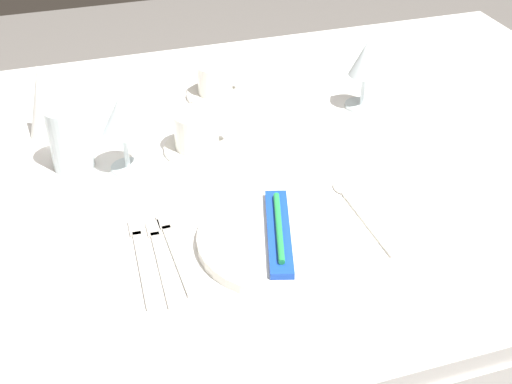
% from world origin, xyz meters
% --- Properties ---
extents(dining_table, '(1.80, 1.11, 0.74)m').
position_xyz_m(dining_table, '(0.00, 0.00, 0.66)').
color(dining_table, white).
rests_on(dining_table, ground).
extents(dinner_plate, '(0.26, 0.26, 0.02)m').
position_xyz_m(dinner_plate, '(0.01, -0.25, 0.75)').
color(dinner_plate, white).
rests_on(dinner_plate, dining_table).
extents(toothbrush_package, '(0.09, 0.21, 0.02)m').
position_xyz_m(toothbrush_package, '(0.01, -0.25, 0.77)').
color(toothbrush_package, blue).
rests_on(toothbrush_package, dinner_plate).
extents(fork_outer, '(0.02, 0.21, 0.00)m').
position_xyz_m(fork_outer, '(-0.15, -0.22, 0.74)').
color(fork_outer, beige).
rests_on(fork_outer, dining_table).
extents(fork_inner, '(0.02, 0.21, 0.00)m').
position_xyz_m(fork_inner, '(-0.17, -0.23, 0.74)').
color(fork_inner, beige).
rests_on(fork_inner, dining_table).
extents(fork_salad, '(0.03, 0.21, 0.00)m').
position_xyz_m(fork_salad, '(-0.20, -0.22, 0.74)').
color(fork_salad, beige).
rests_on(fork_salad, dining_table).
extents(spoon_soup, '(0.03, 0.22, 0.01)m').
position_xyz_m(spoon_soup, '(0.17, -0.20, 0.74)').
color(spoon_soup, beige).
rests_on(spoon_soup, dining_table).
extents(saucer_left, '(0.13, 0.13, 0.01)m').
position_xyz_m(saucer_left, '(-0.04, 0.06, 0.74)').
color(saucer_left, white).
rests_on(saucer_left, dining_table).
extents(coffee_cup_left, '(0.11, 0.08, 0.07)m').
position_xyz_m(coffee_cup_left, '(-0.04, 0.06, 0.79)').
color(coffee_cup_left, white).
rests_on(coffee_cup_left, saucer_left).
extents(saucer_far, '(0.13, 0.13, 0.01)m').
position_xyz_m(saucer_far, '(0.05, 0.27, 0.74)').
color(saucer_far, white).
rests_on(saucer_far, dining_table).
extents(coffee_cup_far, '(0.10, 0.08, 0.06)m').
position_xyz_m(coffee_cup_far, '(0.05, 0.27, 0.78)').
color(coffee_cup_far, white).
rests_on(coffee_cup_far, saucer_far).
extents(wine_glass_centre, '(0.07, 0.07, 0.15)m').
position_xyz_m(wine_glass_centre, '(0.34, 0.13, 0.84)').
color(wine_glass_centre, silver).
rests_on(wine_glass_centre, dining_table).
extents(wine_glass_left, '(0.08, 0.08, 0.15)m').
position_xyz_m(wine_glass_left, '(-0.18, 0.04, 0.85)').
color(wine_glass_left, silver).
rests_on(wine_glass_left, dining_table).
extents(drink_tumbler, '(0.08, 0.08, 0.12)m').
position_xyz_m(drink_tumbler, '(-0.28, 0.08, 0.79)').
color(drink_tumbler, silver).
rests_on(drink_tumbler, dining_table).
extents(napkin_folded, '(0.08, 0.08, 0.15)m').
position_xyz_m(napkin_folded, '(-0.31, 0.21, 0.82)').
color(napkin_folded, white).
rests_on(napkin_folded, dining_table).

